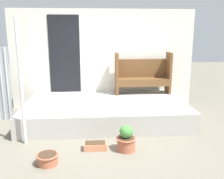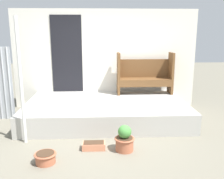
% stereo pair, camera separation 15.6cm
% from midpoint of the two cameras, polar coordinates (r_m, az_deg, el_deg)
% --- Properties ---
extents(ground_plane, '(24.00, 24.00, 0.00)m').
position_cam_midpoint_polar(ground_plane, '(4.94, -1.83, -11.09)').
color(ground_plane, '#706B5B').
extents(porch_slab, '(3.67, 2.15, 0.43)m').
position_cam_midpoint_polar(porch_slab, '(5.87, -0.54, -4.83)').
color(porch_slab, '#B2AFA8').
rests_on(porch_slab, ground_plane).
extents(house_wall, '(4.87, 0.08, 2.60)m').
position_cam_midpoint_polar(house_wall, '(6.72, -1.26, 6.96)').
color(house_wall, white).
rests_on(house_wall, ground_plane).
extents(support_post, '(0.06, 0.06, 2.29)m').
position_cam_midpoint_polar(support_post, '(4.68, -19.25, 1.53)').
color(support_post, white).
rests_on(support_post, ground_plane).
extents(bench, '(1.43, 0.41, 1.07)m').
position_cam_midpoint_polar(bench, '(6.56, 8.12, 3.55)').
color(bench, brown).
rests_on(bench, porch_slab).
extents(flower_pot_left, '(0.35, 0.35, 0.17)m').
position_cam_midpoint_polar(flower_pot_left, '(4.17, -13.91, -14.83)').
color(flower_pot_left, '#B26042').
rests_on(flower_pot_left, ground_plane).
extents(flower_pot_middle, '(0.35, 0.35, 0.46)m').
position_cam_midpoint_polar(flower_pot_middle, '(4.40, 3.92, -11.36)').
color(flower_pot_middle, '#B26042').
rests_on(flower_pot_middle, ground_plane).
extents(planter_box_rect, '(0.40, 0.20, 0.13)m').
position_cam_midpoint_polar(planter_box_rect, '(4.50, -3.16, -12.69)').
color(planter_box_rect, tan).
rests_on(planter_box_rect, ground_plane).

